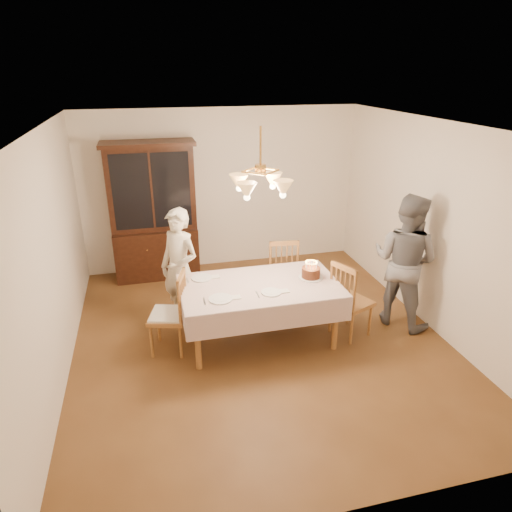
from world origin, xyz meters
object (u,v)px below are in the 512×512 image
object	(u,v)px
elderly_woman	(180,269)
chair_far_side	(281,273)
birthday_cake	(311,273)
dining_table	(260,290)
china_hutch	(154,214)

from	to	relation	value
elderly_woman	chair_far_side	bearing A→B (deg)	57.95
birthday_cake	chair_far_side	bearing A→B (deg)	97.19
dining_table	chair_far_side	xyz separation A→B (m)	(0.55, 0.90, -0.24)
elderly_woman	birthday_cake	xyz separation A→B (m)	(1.55, -0.61, 0.04)
birthday_cake	elderly_woman	bearing A→B (deg)	158.64
elderly_woman	birthday_cake	distance (m)	1.66
dining_table	elderly_woman	size ratio (longest dim) A/B	1.20
chair_far_side	birthday_cake	world-z (taller)	chair_far_side
chair_far_side	elderly_woman	xyz separation A→B (m)	(-1.44, -0.26, 0.35)
dining_table	chair_far_side	world-z (taller)	chair_far_side
dining_table	birthday_cake	size ratio (longest dim) A/B	6.33
elderly_woman	china_hutch	bearing A→B (deg)	146.24
china_hutch	chair_far_side	distance (m)	2.24
dining_table	china_hutch	size ratio (longest dim) A/B	0.88
china_hutch	chair_far_side	world-z (taller)	china_hutch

